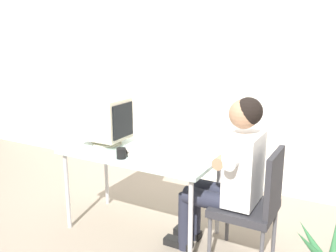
# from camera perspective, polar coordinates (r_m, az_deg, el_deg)

# --- Properties ---
(ground_plane) EXTENTS (12.00, 12.00, 0.00)m
(ground_plane) POSITION_cam_1_polar(r_m,az_deg,el_deg) (3.43, -4.02, -15.81)
(ground_plane) COLOR gray
(wall_back) EXTENTS (8.00, 0.10, 3.00)m
(wall_back) POSITION_cam_1_polar(r_m,az_deg,el_deg) (4.12, 10.05, 10.97)
(wall_back) COLOR silver
(wall_back) RESTS_ON ground_plane
(desk) EXTENTS (1.33, 0.67, 0.75)m
(desk) POSITION_cam_1_polar(r_m,az_deg,el_deg) (3.15, -4.23, -4.91)
(desk) COLOR #B7B7BC
(desk) RESTS_ON ground_plane
(crt_monitor) EXTENTS (0.37, 0.33, 0.41)m
(crt_monitor) POSITION_cam_1_polar(r_m,az_deg,el_deg) (3.31, -9.56, 1.04)
(crt_monitor) COLOR beige
(crt_monitor) RESTS_ON desk
(keyboard) EXTENTS (0.19, 0.41, 0.03)m
(keyboard) POSITION_cam_1_polar(r_m,az_deg,el_deg) (3.15, -4.23, -3.48)
(keyboard) COLOR silver
(keyboard) RESTS_ON desk
(office_chair) EXTENTS (0.45, 0.45, 0.90)m
(office_chair) POSITION_cam_1_polar(r_m,az_deg,el_deg) (2.86, 13.24, -11.33)
(office_chair) COLOR #4C4C51
(office_chair) RESTS_ON ground_plane
(person_seated) EXTENTS (0.73, 0.57, 1.28)m
(person_seated) POSITION_cam_1_polar(r_m,az_deg,el_deg) (2.83, 9.57, -6.90)
(person_seated) COLOR silver
(person_seated) RESTS_ON ground_plane
(desk_mug) EXTENTS (0.08, 0.09, 0.08)m
(desk_mug) POSITION_cam_1_polar(r_m,az_deg,el_deg) (2.95, -7.24, -4.21)
(desk_mug) COLOR black
(desk_mug) RESTS_ON desk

